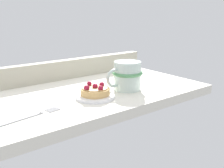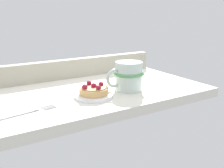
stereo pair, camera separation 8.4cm
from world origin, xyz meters
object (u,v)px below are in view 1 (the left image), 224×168
at_px(raspberry_tart, 95,91).
at_px(dessert_plate, 95,96).
at_px(dessert_fork, 31,116).
at_px(coffee_mug, 127,75).

bearing_deg(raspberry_tart, dessert_plate, -6.37).
distance_m(raspberry_tart, dessert_fork, 0.21).
xyz_separation_m(raspberry_tart, dessert_fork, (-0.21, -0.02, -0.02)).
height_order(dessert_plate, dessert_fork, dessert_plate).
relative_size(raspberry_tart, coffee_mug, 0.65).
distance_m(coffee_mug, dessert_fork, 0.35).
bearing_deg(raspberry_tart, dessert_fork, -173.28).
bearing_deg(coffee_mug, raspberry_tart, -176.44).
distance_m(raspberry_tart, coffee_mug, 0.14).
bearing_deg(dessert_plate, coffee_mug, 3.58).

